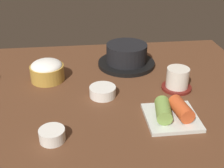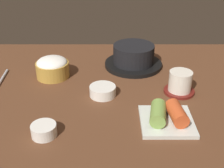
% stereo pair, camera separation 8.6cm
% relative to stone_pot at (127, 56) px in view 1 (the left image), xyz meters
% --- Properties ---
extents(dining_table, '(1.00, 0.76, 0.02)m').
position_rel_stone_pot_xyz_m(dining_table, '(-0.09, -0.17, -0.05)').
color(dining_table, '#56331E').
rests_on(dining_table, ground).
extents(stone_pot, '(0.20, 0.20, 0.08)m').
position_rel_stone_pot_xyz_m(stone_pot, '(0.00, 0.00, 0.00)').
color(stone_pot, black).
rests_on(stone_pot, dining_table).
extents(rice_bowl, '(0.11, 0.11, 0.07)m').
position_rel_stone_pot_xyz_m(rice_bowl, '(-0.27, -0.08, -0.00)').
color(rice_bowl, '#B78C38').
rests_on(rice_bowl, dining_table).
extents(tea_cup_with_saucer, '(0.09, 0.09, 0.07)m').
position_rel_stone_pot_xyz_m(tea_cup_with_saucer, '(0.12, -0.18, -0.00)').
color(tea_cup_with_saucer, maroon).
rests_on(tea_cup_with_saucer, dining_table).
extents(banchan_cup_center, '(0.08, 0.08, 0.03)m').
position_rel_stone_pot_xyz_m(banchan_cup_center, '(-0.10, -0.20, -0.02)').
color(banchan_cup_center, white).
rests_on(banchan_cup_center, dining_table).
extents(kimchi_plate, '(0.13, 0.13, 0.05)m').
position_rel_stone_pot_xyz_m(kimchi_plate, '(0.06, -0.34, -0.02)').
color(kimchi_plate, silver).
rests_on(kimchi_plate, dining_table).
extents(side_bowl_near, '(0.06, 0.06, 0.03)m').
position_rel_stone_pot_xyz_m(side_bowl_near, '(-0.23, -0.39, -0.02)').
color(side_bowl_near, white).
rests_on(side_bowl_near, dining_table).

